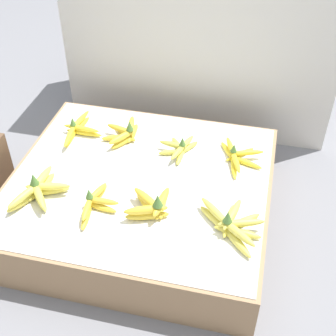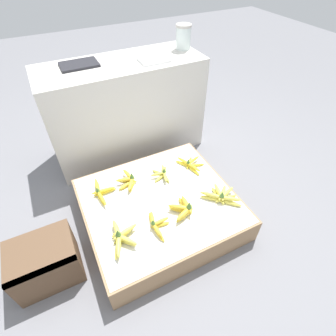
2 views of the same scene
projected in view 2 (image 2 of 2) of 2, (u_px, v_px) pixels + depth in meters
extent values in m
plane|color=slate|center=(160.00, 217.00, 1.94)|extent=(10.00, 10.00, 0.00)
cube|color=#997551|center=(160.00, 209.00, 1.88)|extent=(1.02, 0.93, 0.20)
cube|color=silver|center=(160.00, 200.00, 1.81)|extent=(0.99, 0.90, 0.00)
cube|color=beige|center=(126.00, 110.00, 2.26)|extent=(1.30, 0.50, 0.83)
cube|color=brown|center=(45.00, 262.00, 1.54)|extent=(0.37, 0.29, 0.28)
cube|color=#402E20|center=(41.00, 271.00, 1.37)|extent=(0.37, 0.02, 0.02)
ellipsoid|color=#DBCC4C|center=(118.00, 247.00, 1.53)|extent=(0.10, 0.16, 0.03)
ellipsoid|color=#DBCC4C|center=(124.00, 241.00, 1.56)|extent=(0.13, 0.15, 0.03)
ellipsoid|color=#DBCC4C|center=(124.00, 235.00, 1.59)|extent=(0.16, 0.09, 0.03)
ellipsoid|color=#DBCC4C|center=(118.00, 234.00, 1.59)|extent=(0.05, 0.17, 0.03)
ellipsoid|color=#DBCC4C|center=(119.00, 244.00, 1.51)|extent=(0.08, 0.17, 0.03)
ellipsoid|color=#DBCC4C|center=(125.00, 239.00, 1.53)|extent=(0.13, 0.15, 0.03)
ellipsoid|color=#DBCC4C|center=(125.00, 232.00, 1.57)|extent=(0.17, 0.07, 0.03)
ellipsoid|color=#DBCC4C|center=(117.00, 231.00, 1.57)|extent=(0.04, 0.17, 0.03)
cone|color=#4C7533|center=(118.00, 233.00, 1.52)|extent=(0.04, 0.04, 0.05)
ellipsoid|color=gold|center=(159.00, 234.00, 1.59)|extent=(0.04, 0.13, 0.02)
ellipsoid|color=gold|center=(160.00, 225.00, 1.64)|extent=(0.13, 0.04, 0.02)
ellipsoid|color=gold|center=(151.00, 220.00, 1.67)|extent=(0.05, 0.13, 0.02)
ellipsoid|color=gold|center=(157.00, 230.00, 1.59)|extent=(0.04, 0.13, 0.02)
ellipsoid|color=gold|center=(160.00, 221.00, 1.63)|extent=(0.12, 0.03, 0.02)
ellipsoid|color=gold|center=(152.00, 219.00, 1.64)|extent=(0.06, 0.12, 0.02)
cone|color=#4C7533|center=(153.00, 222.00, 1.59)|extent=(0.03, 0.03, 0.04)
ellipsoid|color=gold|center=(184.00, 206.00, 1.75)|extent=(0.03, 0.16, 0.03)
ellipsoid|color=gold|center=(180.00, 210.00, 1.72)|extent=(0.14, 0.13, 0.03)
ellipsoid|color=gold|center=(185.00, 215.00, 1.69)|extent=(0.16, 0.08, 0.03)
ellipsoid|color=gold|center=(187.00, 205.00, 1.71)|extent=(0.05, 0.16, 0.03)
ellipsoid|color=gold|center=(180.00, 207.00, 1.70)|extent=(0.14, 0.12, 0.03)
ellipsoid|color=gold|center=(185.00, 213.00, 1.67)|extent=(0.16, 0.09, 0.03)
cone|color=#4C7533|center=(189.00, 205.00, 1.66)|extent=(0.04, 0.04, 0.05)
ellipsoid|color=#DBCC4C|center=(230.00, 203.00, 1.77)|extent=(0.13, 0.14, 0.03)
ellipsoid|color=#DBCC4C|center=(226.00, 198.00, 1.80)|extent=(0.17, 0.04, 0.03)
ellipsoid|color=#DBCC4C|center=(223.00, 194.00, 1.83)|extent=(0.14, 0.13, 0.03)
ellipsoid|color=#DBCC4C|center=(218.00, 196.00, 1.81)|extent=(0.04, 0.17, 0.03)
ellipsoid|color=#DBCC4C|center=(213.00, 199.00, 1.79)|extent=(0.14, 0.13, 0.03)
ellipsoid|color=#DBCC4C|center=(229.00, 198.00, 1.76)|extent=(0.15, 0.12, 0.03)
ellipsoid|color=#DBCC4C|center=(226.00, 194.00, 1.79)|extent=(0.17, 0.08, 0.03)
ellipsoid|color=#DBCC4C|center=(219.00, 192.00, 1.80)|extent=(0.07, 0.17, 0.03)
ellipsoid|color=#DBCC4C|center=(212.00, 195.00, 1.78)|extent=(0.14, 0.14, 0.03)
cone|color=#4C7533|center=(222.00, 194.00, 1.74)|extent=(0.03, 0.03, 0.04)
ellipsoid|color=yellow|center=(100.00, 198.00, 1.80)|extent=(0.03, 0.17, 0.02)
ellipsoid|color=yellow|center=(105.00, 192.00, 1.84)|extent=(0.17, 0.03, 0.02)
ellipsoid|color=yellow|center=(98.00, 190.00, 1.85)|extent=(0.06, 0.17, 0.02)
ellipsoid|color=yellow|center=(101.00, 197.00, 1.78)|extent=(0.04, 0.17, 0.02)
ellipsoid|color=yellow|center=(103.00, 190.00, 1.82)|extent=(0.17, 0.03, 0.02)
ellipsoid|color=yellow|center=(97.00, 187.00, 1.85)|extent=(0.05, 0.17, 0.02)
cone|color=#4C7533|center=(97.00, 189.00, 1.79)|extent=(0.03, 0.03, 0.04)
ellipsoid|color=gold|center=(131.00, 178.00, 1.94)|extent=(0.03, 0.14, 0.03)
ellipsoid|color=gold|center=(128.00, 181.00, 1.92)|extent=(0.13, 0.10, 0.03)
ellipsoid|color=gold|center=(126.00, 185.00, 1.89)|extent=(0.14, 0.07, 0.03)
ellipsoid|color=gold|center=(131.00, 185.00, 1.89)|extent=(0.10, 0.13, 0.03)
ellipsoid|color=gold|center=(128.00, 175.00, 1.93)|extent=(0.06, 0.14, 0.03)
ellipsoid|color=gold|center=(125.00, 180.00, 1.89)|extent=(0.14, 0.06, 0.03)
ellipsoid|color=gold|center=(131.00, 183.00, 1.86)|extent=(0.10, 0.13, 0.03)
cone|color=#4C7533|center=(132.00, 175.00, 1.87)|extent=(0.03, 0.03, 0.04)
ellipsoid|color=gold|center=(165.00, 172.00, 1.99)|extent=(0.08, 0.11, 0.02)
ellipsoid|color=gold|center=(159.00, 173.00, 1.98)|extent=(0.09, 0.11, 0.02)
ellipsoid|color=gold|center=(160.00, 178.00, 1.94)|extent=(0.12, 0.06, 0.02)
ellipsoid|color=gold|center=(166.00, 177.00, 1.95)|extent=(0.03, 0.12, 0.02)
ellipsoid|color=gold|center=(164.00, 170.00, 1.97)|extent=(0.06, 0.12, 0.02)
ellipsoid|color=gold|center=(158.00, 174.00, 1.94)|extent=(0.12, 0.04, 0.02)
ellipsoid|color=gold|center=(165.00, 176.00, 1.93)|extent=(0.06, 0.12, 0.02)
cone|color=#4C7533|center=(164.00, 170.00, 1.93)|extent=(0.03, 0.03, 0.04)
ellipsoid|color=yellow|center=(193.00, 170.00, 2.01)|extent=(0.05, 0.15, 0.02)
ellipsoid|color=yellow|center=(195.00, 165.00, 2.05)|extent=(0.15, 0.07, 0.02)
ellipsoid|color=yellow|center=(189.00, 163.00, 2.07)|extent=(0.12, 0.12, 0.02)
ellipsoid|color=yellow|center=(184.00, 164.00, 2.05)|extent=(0.10, 0.14, 0.02)
ellipsoid|color=yellow|center=(193.00, 167.00, 2.00)|extent=(0.07, 0.15, 0.02)
ellipsoid|color=yellow|center=(193.00, 160.00, 2.05)|extent=(0.15, 0.07, 0.02)
ellipsoid|color=yellow|center=(185.00, 161.00, 2.04)|extent=(0.07, 0.15, 0.02)
cone|color=#4C7533|center=(188.00, 161.00, 2.00)|extent=(0.03, 0.03, 0.04)
cylinder|color=silver|center=(183.00, 38.00, 2.13)|extent=(0.12, 0.12, 0.17)
cylinder|color=#B7B2A8|center=(184.00, 25.00, 2.06)|extent=(0.13, 0.13, 0.02)
cube|color=white|center=(154.00, 60.00, 1.99)|extent=(0.22, 0.17, 0.02)
cube|color=#232328|center=(79.00, 64.00, 1.92)|extent=(0.27, 0.19, 0.02)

